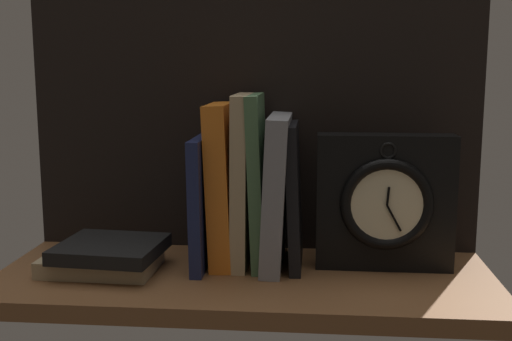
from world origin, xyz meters
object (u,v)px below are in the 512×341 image
at_px(book_navy_bierce, 204,200).
at_px(framed_clock, 385,202).
at_px(book_green_romantic, 258,181).
at_px(book_stack_side, 105,256).
at_px(book_black_skeptic, 294,195).
at_px(book_tan_shortstories, 242,180).
at_px(book_gray_chess, 276,191).
at_px(book_orange_pandolfini, 222,185).

height_order(book_navy_bierce, framed_clock, framed_clock).
height_order(book_green_romantic, book_stack_side, book_green_romantic).
bearing_deg(book_black_skeptic, book_navy_bierce, 180.00).
bearing_deg(book_black_skeptic, book_tan_shortstories, 180.00).
distance_m(book_navy_bierce, book_gray_chess, 0.11).
xyz_separation_m(book_orange_pandolfini, book_green_romantic, (0.05, 0.00, 0.01)).
relative_size(book_green_romantic, framed_clock, 1.29).
bearing_deg(book_tan_shortstories, book_green_romantic, 0.00).
bearing_deg(book_orange_pandolfini, book_tan_shortstories, 0.00).
bearing_deg(book_navy_bierce, book_gray_chess, 0.00).
relative_size(book_navy_bierce, framed_clock, 0.97).
bearing_deg(book_gray_chess, book_navy_bierce, 180.00).
relative_size(book_tan_shortstories, book_gray_chess, 1.14).
distance_m(book_green_romantic, book_gray_chess, 0.03).
height_order(book_green_romantic, book_black_skeptic, book_green_romantic).
distance_m(book_black_skeptic, book_stack_side, 0.29).
distance_m(book_navy_bierce, book_black_skeptic, 0.14).
bearing_deg(book_orange_pandolfini, framed_clock, -1.34).
distance_m(book_orange_pandolfini, book_tan_shortstories, 0.03).
xyz_separation_m(book_green_romantic, book_black_skeptic, (0.05, 0.00, -0.02)).
distance_m(book_tan_shortstories, book_stack_side, 0.23).
bearing_deg(book_tan_shortstories, book_navy_bierce, 180.00).
distance_m(book_orange_pandolfini, book_black_skeptic, 0.11).
height_order(book_orange_pandolfini, framed_clock, book_orange_pandolfini).
xyz_separation_m(book_navy_bierce, book_gray_chess, (0.11, 0.00, 0.02)).
xyz_separation_m(book_orange_pandolfini, framed_clock, (0.24, -0.01, -0.02)).
height_order(book_tan_shortstories, book_gray_chess, book_tan_shortstories).
relative_size(framed_clock, book_stack_side, 1.14).
bearing_deg(book_orange_pandolfini, book_gray_chess, 0.00).
distance_m(book_orange_pandolfini, book_gray_chess, 0.08).
bearing_deg(framed_clock, book_stack_side, -172.84).
xyz_separation_m(book_tan_shortstories, framed_clock, (0.21, -0.01, -0.03)).
bearing_deg(book_stack_side, framed_clock, 7.16).
bearing_deg(book_navy_bierce, book_stack_side, -157.51).
height_order(book_orange_pandolfini, book_gray_chess, book_orange_pandolfini).
xyz_separation_m(framed_clock, book_stack_side, (-0.40, -0.05, -0.08)).
xyz_separation_m(book_tan_shortstories, book_black_skeptic, (0.08, 0.00, -0.02)).
bearing_deg(book_black_skeptic, book_green_romantic, 180.00).
xyz_separation_m(book_orange_pandolfini, book_gray_chess, (0.08, 0.00, -0.01)).
distance_m(book_gray_chess, book_black_skeptic, 0.03).
xyz_separation_m(book_green_romantic, book_stack_side, (-0.22, -0.06, -0.10)).
xyz_separation_m(book_tan_shortstories, book_stack_side, (-0.19, -0.06, -0.10)).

